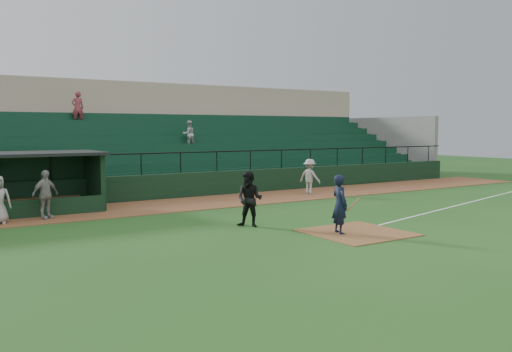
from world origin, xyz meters
TOP-DOWN VIEW (x-y plane):
  - ground at (0.00, 0.00)m, footprint 90.00×90.00m
  - warning_track at (0.00, 8.00)m, footprint 40.00×4.00m
  - home_plate_dirt at (0.00, -1.00)m, footprint 3.00×3.00m
  - foul_line at (8.00, 1.20)m, footprint 17.49×4.44m
  - stadium_structure at (-0.00, 16.46)m, footprint 38.00×13.08m
  - batter_at_plate at (-0.58, -0.82)m, footprint 1.09×0.77m
  - umpire at (-2.32, 1.79)m, footprint 1.13×1.17m
  - runner at (5.07, 7.82)m, footprint 1.04×1.32m
  - dugout_player_a at (-7.87, 7.16)m, footprint 1.15×0.84m

SIDE VIEW (x-z plane):
  - ground at x=0.00m, z-range 0.00..0.00m
  - foul_line at x=8.00m, z-range 0.00..0.01m
  - warning_track at x=0.00m, z-range 0.00..0.03m
  - home_plate_dirt at x=0.00m, z-range 0.00..0.03m
  - runner at x=5.07m, z-range 0.03..1.82m
  - dugout_player_a at x=-7.87m, z-range 0.03..1.84m
  - batter_at_plate at x=-0.58m, z-range 0.00..1.90m
  - umpire at x=-2.32m, z-range 0.00..1.91m
  - stadium_structure at x=0.00m, z-range -0.90..5.50m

